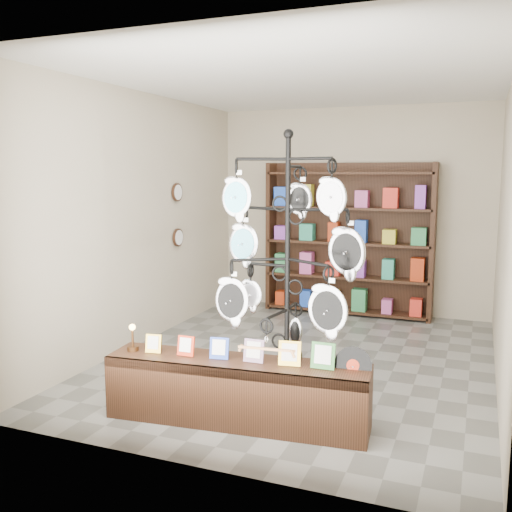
% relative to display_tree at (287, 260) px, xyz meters
% --- Properties ---
extents(ground, '(5.00, 5.00, 0.00)m').
position_rel_display_tree_xyz_m(ground, '(-0.38, 1.64, -1.38)').
color(ground, slate).
rests_on(ground, ground).
extents(room_envelope, '(5.00, 5.00, 5.00)m').
position_rel_display_tree_xyz_m(room_envelope, '(-0.38, 1.64, 0.47)').
color(room_envelope, '#BAAD95').
rests_on(room_envelope, ground).
extents(display_tree, '(1.22, 1.01, 2.39)m').
position_rel_display_tree_xyz_m(display_tree, '(0.00, 0.00, 0.00)').
color(display_tree, black).
rests_on(display_tree, ground).
extents(front_shelf, '(2.21, 0.65, 0.77)m').
position_rel_display_tree_xyz_m(front_shelf, '(-0.40, -0.09, -1.11)').
color(front_shelf, black).
rests_on(front_shelf, ground).
extents(back_shelving, '(2.42, 0.36, 2.20)m').
position_rel_display_tree_xyz_m(back_shelving, '(-0.38, 3.93, -0.35)').
color(back_shelving, black).
rests_on(back_shelving, ground).
extents(wall_clocks, '(0.03, 0.24, 0.84)m').
position_rel_display_tree_xyz_m(wall_clocks, '(-2.35, 2.44, 0.12)').
color(wall_clocks, black).
rests_on(wall_clocks, ground).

